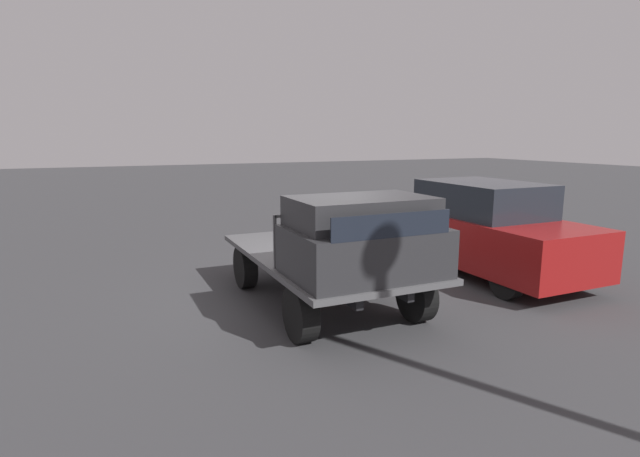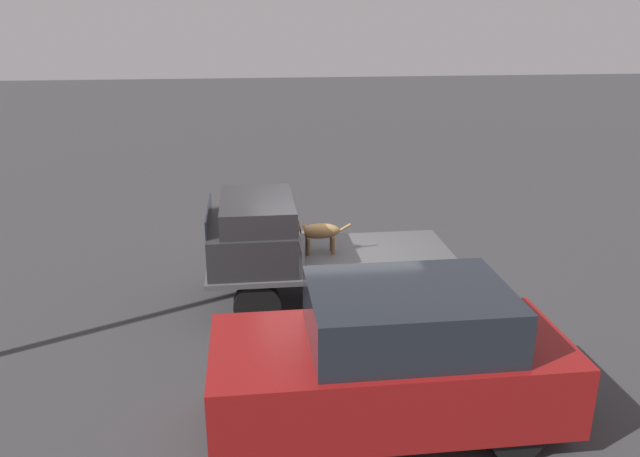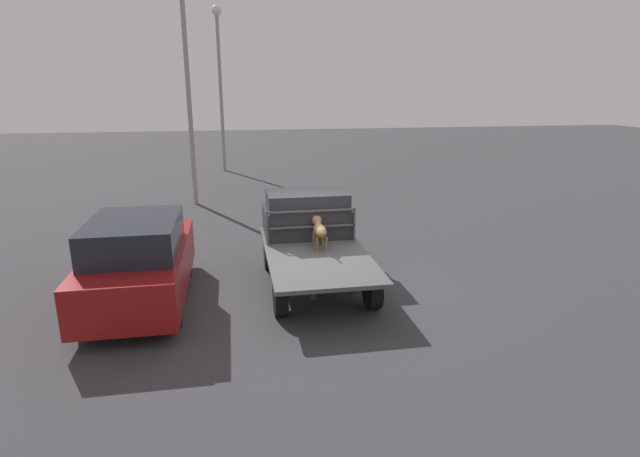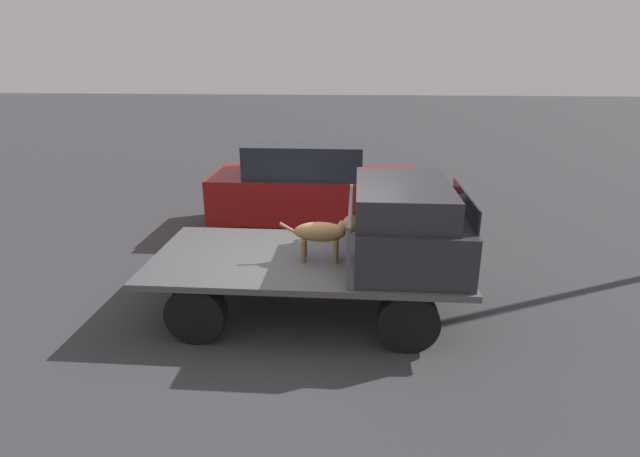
# 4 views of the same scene
# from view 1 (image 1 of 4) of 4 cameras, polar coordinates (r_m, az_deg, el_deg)

# --- Properties ---
(ground_plane) EXTENTS (80.00, 80.00, 0.00)m
(ground_plane) POSITION_cam_1_polar(r_m,az_deg,el_deg) (7.99, 0.27, -8.41)
(ground_plane) COLOR #38383A
(flatbed_truck) EXTENTS (4.10, 2.09, 0.79)m
(flatbed_truck) POSITION_cam_1_polar(r_m,az_deg,el_deg) (7.82, 0.27, -4.31)
(flatbed_truck) COLOR black
(flatbed_truck) RESTS_ON ground
(truck_cab) EXTENTS (1.37, 1.97, 1.02)m
(truck_cab) POSITION_cam_1_polar(r_m,az_deg,el_deg) (6.55, 4.95, -1.12)
(truck_cab) COLOR #28282B
(truck_cab) RESTS_ON flatbed_truck
(truck_headboard) EXTENTS (0.04, 1.97, 0.75)m
(truck_headboard) POSITION_cam_1_polar(r_m,az_deg,el_deg) (7.17, 2.13, 0.10)
(truck_headboard) COLOR #4C4C4F
(truck_headboard) RESTS_ON flatbed_truck
(dog) EXTENTS (1.09, 0.26, 0.65)m
(dog) POSITION_cam_1_polar(r_m,az_deg,el_deg) (7.40, 0.31, -0.39)
(dog) COLOR brown
(dog) RESTS_ON flatbed_truck
(parked_sedan) EXTENTS (4.05, 1.78, 1.74)m
(parked_sedan) POSITION_cam_1_polar(r_m,az_deg,el_deg) (9.90, 18.56, -0.09)
(parked_sedan) COLOR black
(parked_sedan) RESTS_ON ground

